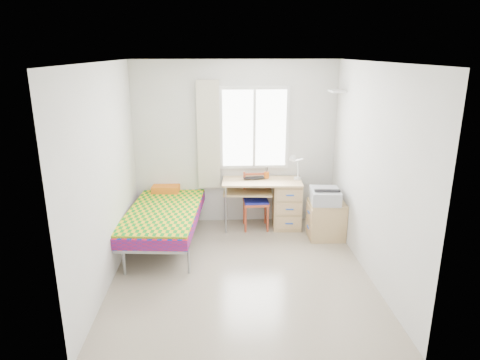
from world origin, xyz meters
name	(u,v)px	position (x,y,z in m)	size (l,w,h in m)	color
floor	(241,271)	(0.00, 0.00, 0.00)	(3.50, 3.50, 0.00)	#BCAD93
ceiling	(241,62)	(0.00, 0.00, 2.60)	(3.50, 3.50, 0.00)	white
wall_back	(235,144)	(0.00, 1.75, 1.30)	(3.20, 3.20, 0.00)	silver
wall_left	(106,176)	(-1.60, 0.00, 1.30)	(3.50, 3.50, 0.00)	silver
wall_right	(372,172)	(1.60, 0.00, 1.30)	(3.50, 3.50, 0.00)	silver
window	(254,128)	(0.30, 1.73, 1.55)	(1.10, 0.04, 1.30)	white
curtain	(209,136)	(-0.42, 1.68, 1.45)	(0.35, 0.05, 1.70)	beige
floating_shelf	(337,91)	(1.49, 1.40, 2.15)	(0.20, 0.32, 0.03)	white
bed	(165,212)	(-1.07, 1.02, 0.45)	(1.16, 2.21, 0.93)	#92959A
desk	(282,201)	(0.74, 1.46, 0.42)	(1.27, 0.65, 0.77)	tan
chair	(256,197)	(0.32, 1.45, 0.50)	(0.40, 0.40, 0.89)	#9B391E
cabinet	(326,220)	(1.33, 0.98, 0.28)	(0.53, 0.47, 0.57)	tan
printer	(325,196)	(1.29, 0.97, 0.67)	(0.45, 0.51, 0.21)	#AFB0B7
laptop	(254,179)	(0.29, 1.50, 0.78)	(0.34, 0.22, 0.03)	black
pen_cup	(266,175)	(0.49, 1.58, 0.82)	(0.08, 0.08, 0.10)	orange
task_lamp	(295,164)	(0.91, 1.37, 1.05)	(0.24, 0.33, 0.44)	white
book	(250,192)	(0.22, 1.45, 0.59)	(0.17, 0.24, 0.02)	gray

